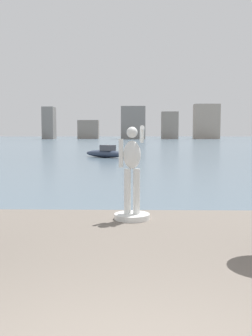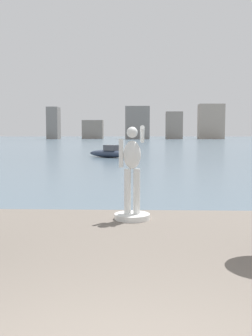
# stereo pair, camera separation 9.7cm
# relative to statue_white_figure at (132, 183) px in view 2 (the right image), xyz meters

# --- Properties ---
(ground_plane) EXTENTS (400.00, 400.00, 0.00)m
(ground_plane) POSITION_rel_statue_white_figure_xyz_m (-0.13, 34.10, -1.21)
(ground_plane) COLOR slate
(pier) EXTENTS (7.30, 9.91, 0.40)m
(pier) POSITION_rel_statue_white_figure_xyz_m (-0.13, -3.94, -1.01)
(pier) COLOR #70665B
(pier) RESTS_ON ground
(statue_white_figure) EXTENTS (0.78, 0.95, 2.06)m
(statue_white_figure) POSITION_rel_statue_white_figure_xyz_m (0.00, 0.00, 0.00)
(statue_white_figure) COLOR white
(statue_white_figure) RESTS_ON pier
(boat_mid) EXTENTS (4.39, 3.76, 1.16)m
(boat_mid) POSITION_rel_statue_white_figure_xyz_m (-2.68, 27.70, -0.78)
(boat_mid) COLOR #2D384C
(boat_mid) RESTS_ON ground
(distant_skyline) EXTENTS (64.42, 12.73, 12.83)m
(distant_skyline) POSITION_rel_statue_white_figure_xyz_m (3.14, 135.54, 4.40)
(distant_skyline) COLOR gray
(distant_skyline) RESTS_ON ground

